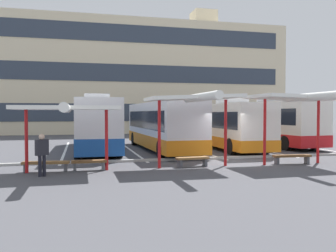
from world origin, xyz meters
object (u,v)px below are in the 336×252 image
Objects in this scene: coach_bus_3 at (261,123)px; coach_bus_2 at (224,126)px; coach_bus_0 at (96,125)px; bench_0 at (46,164)px; bench_3 at (292,157)px; bench_1 at (89,163)px; bench_2 at (192,160)px; coach_bus_1 at (162,126)px; waiting_shelter_1 at (195,99)px; waiting_passenger_1 at (42,152)px; waiting_shelter_2 at (296,99)px; waiting_shelter_0 at (67,109)px.

coach_bus_2 is at bearing -151.94° from coach_bus_3.
coach_bus_0 reaches higher than bench_0.
coach_bus_0 is at bearing 74.05° from bench_0.
coach_bus_3 is 11.25m from bench_3.
bench_1 is (-0.67, -8.68, -1.37)m from coach_bus_0.
bench_2 is (6.53, -0.04, -0.01)m from bench_0.
coach_bus_2 is at bearing 3.22° from coach_bus_1.
bench_3 is (-3.96, -10.44, -1.39)m from coach_bus_3.
bench_2 is at bearing -91.88° from coach_bus_1.
bench_1 and bench_2 have the same top height.
bench_3 is (5.04, 0.03, -2.79)m from waiting_shelter_1.
bench_1 is 2.23m from waiting_passenger_1.
bench_2 is 0.84× the size of bench_3.
waiting_shelter_1 is 5.04m from waiting_shelter_2.
waiting_shelter_0 is (-10.51, -8.26, 1.05)m from coach_bus_2.
coach_bus_3 is (13.06, 1.46, 0.03)m from coach_bus_0.
coach_bus_0 is at bearing 80.13° from waiting_shelter_0.
bench_2 is at bearing 3.42° from waiting_shelter_0.
bench_2 is at bearing -131.63° from coach_bus_3.
waiting_shelter_1 is 2.82m from bench_2.
coach_bus_0 is 10.09m from waiting_passenger_1.
coach_bus_0 is 9.67m from bench_2.
waiting_shelter_2 is (0.16, -8.49, 1.56)m from coach_bus_2.
bench_1 is at bearing -140.43° from coach_bus_2.
coach_bus_3 is 13.62m from bench_2.
coach_bus_0 reaches higher than waiting_passenger_1.
coach_bus_0 reaches higher than coach_bus_1.
bench_3 is (5.04, -0.32, 0.01)m from bench_2.
bench_1 is (1.80, -0.05, -0.01)m from bench_0.
waiting_passenger_1 reaches higher than bench_1.
bench_1 is 4.73m from bench_2.
coach_bus_1 is 9.40m from bench_3.
coach_bus_3 is 7.45× the size of waiting_passenger_1.
waiting_passenger_1 is at bearing -170.62° from bench_2.
coach_bus_0 is 2.57× the size of waiting_shelter_2.
waiting_shelter_1 is at bearing -91.80° from coach_bus_1.
coach_bus_0 is at bearing 135.39° from bench_3.
bench_1 is (-4.98, -7.68, -1.30)m from coach_bus_1.
coach_bus_3 reaches higher than bench_1.
waiting_shelter_2 is 2.48× the size of bench_3.
waiting_passenger_1 is (-6.58, -1.09, 0.65)m from bench_2.
waiting_shelter_2 reaches higher than waiting_shelter_0.
waiting_shelter_1 is (4.07, -9.01, 1.43)m from coach_bus_0.
waiting_shelter_1 is 5.76m from bench_3.
waiting_shelter_2 is at bearing -1.23° from waiting_shelter_0.
coach_bus_2 is 0.89× the size of coach_bus_3.
coach_bus_0 reaches higher than waiting_shelter_1.
waiting_passenger_1 is at bearing -177.43° from waiting_shelter_2.
coach_bus_3 is at bearing 48.37° from bench_2.
coach_bus_1 is 2.64× the size of waiting_shelter_1.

